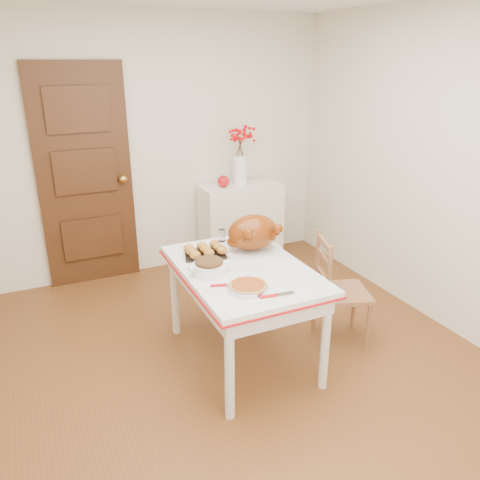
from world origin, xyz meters
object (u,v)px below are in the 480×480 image
sideboard (241,223)px  pumpkin_pie (248,286)px  kitchen_table (243,314)px  turkey_platter (253,234)px  chair_oak (342,290)px

sideboard → pumpkin_pie: size_ratio=3.39×
sideboard → pumpkin_pie: bearing=-113.9°
kitchen_table → turkey_platter: size_ratio=2.78×
turkey_platter → pumpkin_pie: (-0.30, -0.53, -0.11)m
kitchen_table → pumpkin_pie: bearing=-110.1°
chair_oak → pumpkin_pie: (-0.90, -0.22, 0.33)m
kitchen_table → turkey_platter: turkey_platter is taller
chair_oak → pumpkin_pie: 0.98m
pumpkin_pie → sideboard: bearing=66.1°
turkey_platter → chair_oak: bearing=-29.8°
sideboard → kitchen_table: (-0.75, -1.65, -0.06)m
sideboard → turkey_platter: (-0.58, -1.43, 0.45)m
sideboard → kitchen_table: size_ratio=0.69×
kitchen_table → turkey_platter: 0.58m
sideboard → chair_oak: chair_oak is taller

